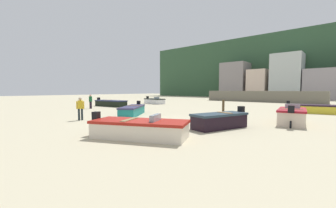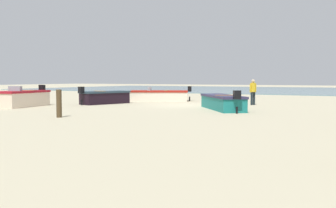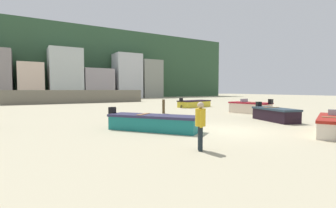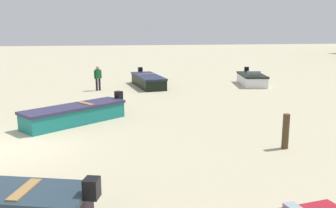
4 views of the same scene
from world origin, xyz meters
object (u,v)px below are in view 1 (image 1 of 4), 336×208
object	(u,v)px
beach_walker_foreground	(80,107)
boat_black_4	(220,120)
boat_yellow_5	(315,109)
mooring_post_near_water	(223,106)
boat_teal_3	(133,110)
beach_walker_distant	(91,100)
boat_cream_1	(140,129)
boat_black_2	(111,103)
boat_white_0	(154,101)
boat_cream_6	(292,116)

from	to	relation	value
beach_walker_foreground	boat_black_4	bearing A→B (deg)	-36.38
boat_yellow_5	mooring_post_near_water	xyz separation A→B (m)	(-6.76, -4.72, 0.20)
boat_teal_3	beach_walker_distant	xyz separation A→B (m)	(-8.49, 0.88, 0.55)
boat_cream_1	beach_walker_distant	distance (m)	16.49
mooring_post_near_water	boat_teal_3	bearing A→B (deg)	-123.16
boat_black_2	beach_walker_distant	size ratio (longest dim) A/B	3.08
beach_walker_foreground	boat_white_0	bearing A→B (deg)	59.75
boat_cream_1	mooring_post_near_water	world-z (taller)	mooring_post_near_water
boat_black_4	beach_walker_distant	size ratio (longest dim) A/B	2.26
beach_walker_foreground	boat_black_2	bearing A→B (deg)	78.41
boat_cream_1	boat_black_2	bearing A→B (deg)	-145.01
boat_white_0	boat_cream_1	bearing A→B (deg)	53.62
boat_cream_6	boat_teal_3	bearing A→B (deg)	-170.96
boat_cream_1	boat_yellow_5	world-z (taller)	boat_cream_1
mooring_post_near_water	beach_walker_foreground	distance (m)	12.66
beach_walker_foreground	beach_walker_distant	xyz separation A→B (m)	(-8.03, 5.21, 0.00)
boat_yellow_5	boat_black_2	bearing A→B (deg)	-82.02
boat_cream_6	boat_yellow_5	bearing A→B (deg)	78.93
boat_black_2	beach_walker_foreground	world-z (taller)	beach_walker_foreground
boat_black_4	boat_cream_6	xyz separation A→B (m)	(2.72, 4.33, 0.06)
boat_teal_3	boat_cream_6	xyz separation A→B (m)	(11.15, 3.59, 0.09)
boat_white_0	boat_yellow_5	distance (m)	20.56
mooring_post_near_water	beach_walker_distant	distance (m)	14.66
boat_yellow_5	beach_walker_foreground	bearing A→B (deg)	-48.13
beach_walker_distant	mooring_post_near_water	bearing A→B (deg)	-89.39
boat_white_0	boat_black_4	world-z (taller)	boat_black_4
boat_white_0	mooring_post_near_water	distance (m)	14.53
boat_black_2	mooring_post_near_water	distance (m)	14.66
boat_black_2	beach_walker_foreground	bearing A→B (deg)	39.78
boat_cream_1	beach_walker_distant	xyz separation A→B (m)	(-15.32, 6.10, 0.55)
boat_cream_6	mooring_post_near_water	distance (m)	7.39
boat_cream_1	mooring_post_near_water	bearing A→B (deg)	164.67
boat_white_0	mooring_post_near_water	xyz separation A→B (m)	(13.79, -4.59, 0.19)
boat_black_2	boat_yellow_5	bearing A→B (deg)	102.84
boat_black_2	boat_white_0	bearing A→B (deg)	168.57
boat_yellow_5	beach_walker_distant	world-z (taller)	beach_walker_distant
boat_cream_6	beach_walker_distant	bearing A→B (deg)	179.05
boat_teal_3	beach_walker_foreground	distance (m)	4.39
boat_teal_3	beach_walker_distant	bearing A→B (deg)	-42.58
boat_cream_6	beach_walker_foreground	xyz separation A→B (m)	(-11.61, -7.92, 0.46)
boat_teal_3	mooring_post_near_water	size ratio (longest dim) A/B	3.72
boat_white_0	boat_teal_3	distance (m)	14.89
boat_teal_3	boat_cream_6	bearing A→B (deg)	161.17
boat_teal_3	boat_black_2	bearing A→B (deg)	-60.78
boat_black_2	boat_cream_6	size ratio (longest dim) A/B	1.33
boat_white_0	boat_black_4	bearing A→B (deg)	64.96
boat_yellow_5	boat_teal_3	bearing A→B (deg)	-55.73
boat_cream_1	boat_black_2	xyz separation A→B (m)	(-16.48, 9.54, 0.00)
boat_cream_1	boat_teal_3	bearing A→B (deg)	-152.37
boat_black_4	beach_walker_foreground	distance (m)	9.60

